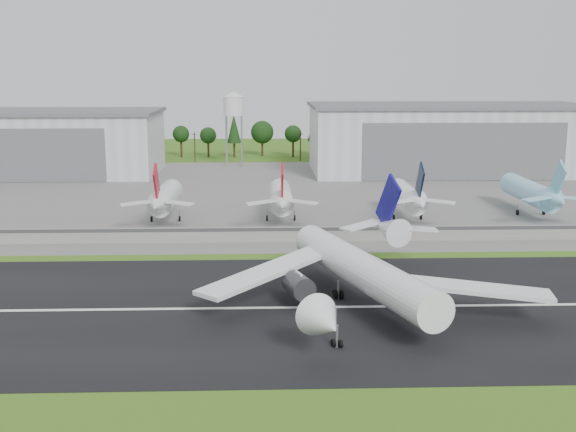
{
  "coord_description": "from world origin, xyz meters",
  "views": [
    {
      "loc": [
        6.51,
        -100.29,
        37.55
      ],
      "look_at": [
        11.32,
        40.0,
        9.0
      ],
      "focal_mm": 45.0,
      "sensor_mm": 36.0,
      "label": 1
    }
  ],
  "objects_px": {
    "parked_jet_red_a": "(164,199)",
    "parked_jet_skyblue": "(534,193)",
    "parked_jet_red_b": "(281,198)",
    "parked_jet_navy": "(409,197)",
    "main_airliner": "(361,279)"
  },
  "relations": [
    {
      "from": "main_airliner",
      "to": "parked_jet_skyblue",
      "type": "bearing_deg",
      "value": -145.63
    },
    {
      "from": "parked_jet_red_b",
      "to": "parked_jet_navy",
      "type": "distance_m",
      "value": 32.19
    },
    {
      "from": "main_airliner",
      "to": "parked_jet_navy",
      "type": "bearing_deg",
      "value": -125.88
    },
    {
      "from": "parked_jet_red_b",
      "to": "parked_jet_navy",
      "type": "height_order",
      "value": "parked_jet_red_b"
    },
    {
      "from": "main_airliner",
      "to": "parked_jet_skyblue",
      "type": "relative_size",
      "value": 1.55
    },
    {
      "from": "parked_jet_red_a",
      "to": "parked_jet_red_b",
      "type": "bearing_deg",
      "value": 0.01
    },
    {
      "from": "main_airliner",
      "to": "parked_jet_navy",
      "type": "distance_m",
      "value": 70.2
    },
    {
      "from": "parked_jet_red_a",
      "to": "parked_jet_red_b",
      "type": "xyz_separation_m",
      "value": [
        28.98,
        0.0,
        0.03
      ]
    },
    {
      "from": "parked_jet_red_a",
      "to": "parked_jet_skyblue",
      "type": "xyz_separation_m",
      "value": [
        94.74,
        5.01,
        0.03
      ]
    },
    {
      "from": "main_airliner",
      "to": "parked_jet_red_b",
      "type": "bearing_deg",
      "value": -98.98
    },
    {
      "from": "main_airliner",
      "to": "parked_jet_red_a",
      "type": "bearing_deg",
      "value": -77.51
    },
    {
      "from": "parked_jet_red_a",
      "to": "parked_jet_red_b",
      "type": "height_order",
      "value": "parked_jet_red_b"
    },
    {
      "from": "parked_jet_red_a",
      "to": "parked_jet_navy",
      "type": "relative_size",
      "value": 1.0
    },
    {
      "from": "parked_jet_red_b",
      "to": "parked_jet_red_a",
      "type": "bearing_deg",
      "value": -179.99
    },
    {
      "from": "main_airliner",
      "to": "parked_jet_skyblue",
      "type": "xyz_separation_m",
      "value": [
        54.58,
        71.99,
        1.3
      ]
    }
  ]
}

